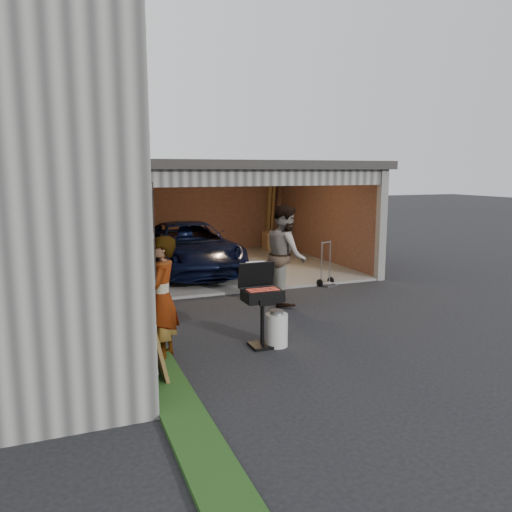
% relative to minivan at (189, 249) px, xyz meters
% --- Properties ---
extents(ground, '(80.00, 80.00, 0.00)m').
position_rel_minivan_xyz_m(ground, '(0.28, -6.07, -0.64)').
color(ground, black).
rests_on(ground, ground).
extents(groundcover_strip, '(0.50, 8.00, 0.06)m').
position_rel_minivan_xyz_m(groundcover_strip, '(-1.97, -7.07, -0.61)').
color(groundcover_strip, '#193814').
rests_on(groundcover_strip, ground).
extents(garage, '(6.80, 6.30, 2.90)m').
position_rel_minivan_xyz_m(garage, '(1.05, 0.72, 1.23)').
color(garage, '#605E59').
rests_on(garage, ground).
extents(minivan, '(2.19, 4.64, 1.28)m').
position_rel_minivan_xyz_m(minivan, '(0.00, 0.00, 0.00)').
color(minivan, black).
rests_on(minivan, ground).
extents(woman, '(0.66, 0.77, 1.78)m').
position_rel_minivan_xyz_m(woman, '(-1.82, -5.81, 0.25)').
color(woman, '#9FAAC9').
rests_on(woman, ground).
extents(man, '(0.96, 1.12, 2.01)m').
position_rel_minivan_xyz_m(man, '(1.08, -3.67, 0.37)').
color(man, '#422D19').
rests_on(man, ground).
extents(bbq_grill, '(0.58, 0.51, 1.28)m').
position_rel_minivan_xyz_m(bbq_grill, '(-0.32, -5.84, 0.12)').
color(bbq_grill, black).
rests_on(bbq_grill, ground).
extents(propane_tank, '(0.42, 0.42, 0.51)m').
position_rel_minivan_xyz_m(propane_tank, '(-0.10, -5.91, -0.39)').
color(propane_tank, silver).
rests_on(propane_tank, ground).
extents(plywood_panel, '(0.27, 0.98, 1.08)m').
position_rel_minivan_xyz_m(plywood_panel, '(-2.06, -6.33, -0.10)').
color(plywood_panel, '#543D1C').
rests_on(plywood_panel, ground).
extents(hand_truck, '(0.47, 0.43, 1.05)m').
position_rel_minivan_xyz_m(hand_truck, '(2.66, -2.60, -0.44)').
color(hand_truck, slate).
rests_on(hand_truck, ground).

